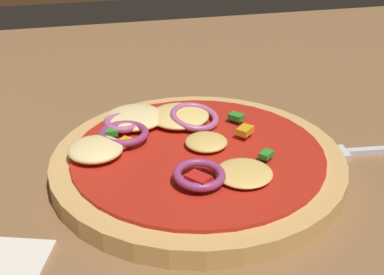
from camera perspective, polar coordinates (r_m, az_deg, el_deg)
name	(u,v)px	position (r m, az deg, el deg)	size (l,w,h in m)	color
dining_table	(215,169)	(0.45, 2.53, -3.44)	(1.28, 0.82, 0.04)	brown
pizza	(193,158)	(0.41, 0.13, -2.27)	(0.23, 0.23, 0.03)	tan
fork	(374,151)	(0.46, 19.21, -1.37)	(0.16, 0.03, 0.01)	silver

